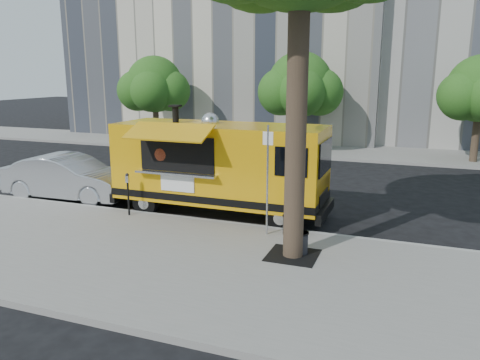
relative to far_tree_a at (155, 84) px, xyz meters
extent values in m
plane|color=black|center=(10.00, -12.30, -3.78)|extent=(120.00, 120.00, 0.00)
cube|color=gray|center=(10.00, -16.30, -3.70)|extent=(60.00, 6.00, 0.15)
cube|color=#999993|center=(10.00, -13.23, -3.70)|extent=(60.00, 0.14, 0.16)
cube|color=gray|center=(10.00, 1.20, -3.70)|extent=(60.00, 5.00, 0.15)
cylinder|color=#33261C|center=(12.60, -15.10, -0.38)|extent=(0.48, 0.48, 6.50)
cube|color=black|center=(12.60, -15.10, -3.62)|extent=(1.20, 1.20, 0.02)
cylinder|color=#33261C|center=(0.00, 0.00, -2.33)|extent=(0.36, 0.36, 2.60)
sphere|color=#214E14|center=(0.00, 0.00, 0.02)|extent=(3.42, 3.42, 3.42)
cylinder|color=#33261C|center=(9.00, 0.40, -2.33)|extent=(0.36, 0.36, 2.60)
sphere|color=#214E14|center=(9.00, 0.40, 0.07)|extent=(3.60, 3.60, 3.60)
cylinder|color=#33261C|center=(18.00, 0.10, -2.33)|extent=(0.36, 0.36, 2.60)
cylinder|color=silver|center=(11.55, -13.85, -2.13)|extent=(0.06, 0.06, 3.00)
cube|color=white|center=(11.55, -13.85, -0.98)|extent=(0.28, 0.02, 0.35)
cylinder|color=black|center=(7.00, -13.65, -3.10)|extent=(0.06, 0.06, 1.05)
cube|color=silver|center=(7.00, -13.65, -2.48)|extent=(0.10, 0.08, 0.22)
sphere|color=black|center=(7.00, -13.65, -2.35)|extent=(0.11, 0.11, 0.11)
cube|color=#E4A10B|center=(9.43, -12.10, -2.06)|extent=(6.65, 2.26, 2.40)
cube|color=black|center=(9.43, -12.10, -3.04)|extent=(6.67, 2.28, 0.22)
cube|color=black|center=(12.83, -12.11, -3.32)|extent=(0.19, 2.14, 0.31)
cube|color=black|center=(6.03, -12.09, -3.32)|extent=(0.19, 2.14, 0.31)
cube|color=black|center=(12.77, -12.11, -1.68)|extent=(0.05, 1.80, 0.97)
cylinder|color=black|center=(11.73, -13.05, -3.37)|extent=(0.82, 0.29, 0.82)
cylinder|color=black|center=(11.73, -11.17, -3.37)|extent=(0.82, 0.29, 0.82)
cylinder|color=black|center=(7.23, -13.03, -3.37)|extent=(0.82, 0.29, 0.82)
cylinder|color=black|center=(7.23, -11.15, -3.37)|extent=(0.82, 0.29, 0.82)
cube|color=black|center=(8.51, -13.16, -1.68)|extent=(2.45, 0.19, 1.07)
cube|color=silver|center=(8.51, -13.32, -2.26)|extent=(2.65, 0.36, 0.06)
cube|color=#E4A10B|center=(8.50, -13.70, -0.95)|extent=(2.55, 0.97, 0.43)
cube|color=white|center=(8.51, -13.24, -2.57)|extent=(1.12, 0.04, 0.51)
cylinder|color=black|center=(7.90, -12.10, -0.61)|extent=(0.20, 0.20, 0.56)
sphere|color=silver|center=(9.02, -11.89, -0.81)|extent=(0.57, 0.57, 0.57)
sphere|color=brown|center=(7.94, -12.87, -1.73)|extent=(0.86, 0.86, 0.86)
cylinder|color=#FF590C|center=(7.94, -13.10, -1.86)|extent=(0.35, 0.12, 0.35)
imported|color=#AFB0B6|center=(3.61, -12.30, -2.97)|extent=(4.94, 1.91, 1.61)
cylinder|color=black|center=(12.16, -13.63, -3.36)|extent=(0.41, 0.41, 0.54)
cylinder|color=black|center=(12.16, -13.63, -3.11)|extent=(0.45, 0.45, 0.04)
cylinder|color=black|center=(12.71, -14.90, -3.35)|extent=(0.42, 0.42, 0.55)
cylinder|color=black|center=(12.71, -14.90, -3.10)|extent=(0.46, 0.46, 0.04)
camera|label=1|loc=(15.13, -25.52, 0.71)|focal=35.00mm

